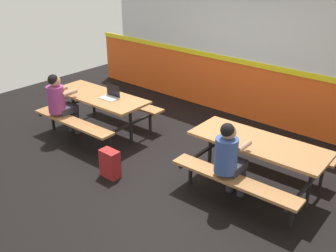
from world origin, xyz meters
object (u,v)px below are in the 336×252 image
at_px(laptop_silver, 111,95).
at_px(backpack_dark, 110,164).
at_px(student_nearer, 60,100).
at_px(student_further, 229,156).
at_px(picnic_table_left, 99,104).
at_px(picnic_table_right, 257,152).

xyz_separation_m(laptop_silver, backpack_dark, (1.04, -0.98, -0.57)).
bearing_deg(student_nearer, student_further, 4.12).
bearing_deg(picnic_table_left, laptop_silver, 9.39).
bearing_deg(student_nearer, picnic_table_left, 55.63).
relative_size(student_nearer, laptop_silver, 3.70).
bearing_deg(backpack_dark, student_further, 19.86).
xyz_separation_m(picnic_table_left, laptop_silver, (0.27, 0.05, 0.21)).
distance_m(picnic_table_right, student_further, 0.59).
height_order(picnic_table_right, student_nearer, student_nearer).
bearing_deg(picnic_table_right, laptop_silver, -176.16).
distance_m(student_nearer, backpack_dark, 1.80).
distance_m(picnic_table_left, laptop_silver, 0.35).
distance_m(picnic_table_right, backpack_dark, 2.18).
xyz_separation_m(student_nearer, student_further, (3.38, 0.24, 0.00)).
relative_size(picnic_table_right, backpack_dark, 4.42).
distance_m(student_further, backpack_dark, 1.85).
distance_m(picnic_table_left, student_nearer, 0.70).
bearing_deg(backpack_dark, laptop_silver, 136.66).
bearing_deg(student_further, backpack_dark, -160.14).
bearing_deg(picnic_table_left, student_further, -6.19).
height_order(student_further, backpack_dark, student_further).
relative_size(picnic_table_left, backpack_dark, 4.42).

